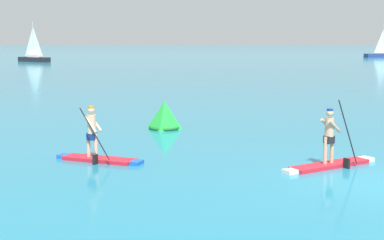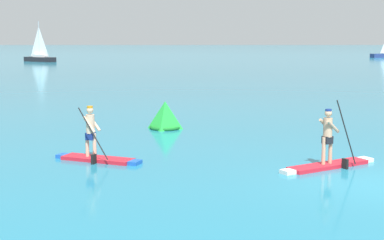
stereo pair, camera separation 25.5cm
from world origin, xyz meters
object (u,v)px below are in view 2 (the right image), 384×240
sailboat_left_horizon (40,56)px  paddleboarder_mid_center (329,155)px  race_marker_buoy (165,117)px  paddleboarder_near_left (96,149)px

sailboat_left_horizon → paddleboarder_mid_center: bearing=145.8°
paddleboarder_mid_center → race_marker_buoy: bearing=95.1°
paddleboarder_near_left → race_marker_buoy: size_ratio=2.15×
paddleboarder_near_left → paddleboarder_mid_center: (6.92, -0.89, -0.00)m
paddleboarder_mid_center → sailboat_left_horizon: bearing=80.3°
paddleboarder_near_left → race_marker_buoy: (1.84, 6.08, 0.14)m
paddleboarder_mid_center → paddleboarder_near_left: bearing=141.7°
paddleboarder_near_left → sailboat_left_horizon: sailboat_left_horizon is taller
paddleboarder_mid_center → sailboat_left_horizon: size_ratio=0.53×
paddleboarder_near_left → race_marker_buoy: paddleboarder_near_left is taller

